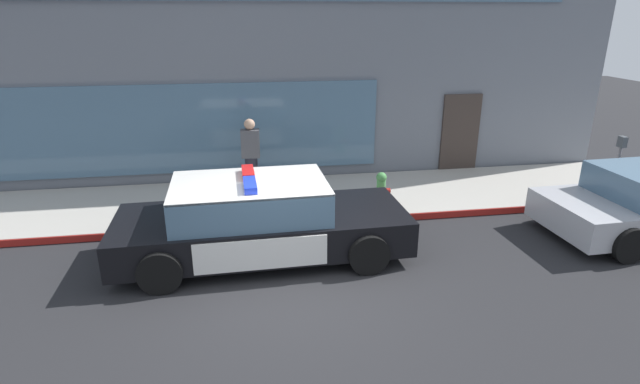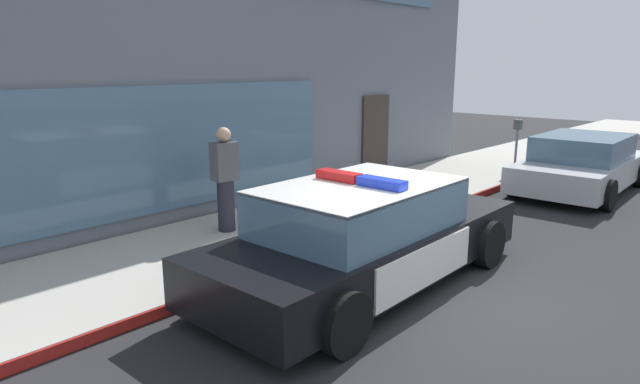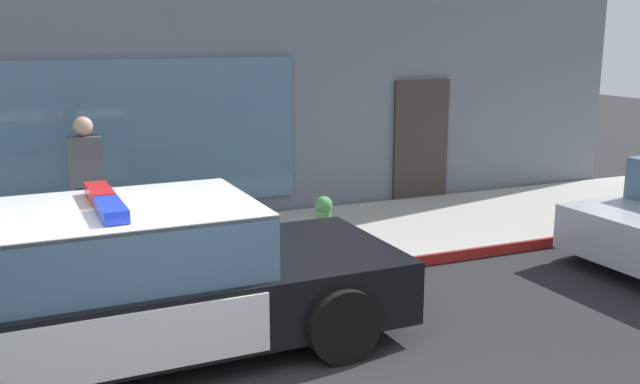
{
  "view_description": "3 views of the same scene",
  "coord_description": "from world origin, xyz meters",
  "px_view_note": "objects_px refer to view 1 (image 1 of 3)",
  "views": [
    {
      "loc": [
        -0.73,
        -6.57,
        4.02
      ],
      "look_at": [
        0.8,
        2.77,
        0.58
      ],
      "focal_mm": 27.71,
      "sensor_mm": 36.0,
      "label": 1
    },
    {
      "loc": [
        -5.85,
        -2.86,
        2.83
      ],
      "look_at": [
        0.1,
        2.63,
        0.93
      ],
      "focal_mm": 30.61,
      "sensor_mm": 36.0,
      "label": 2
    },
    {
      "loc": [
        -1.31,
        -4.98,
        2.87
      ],
      "look_at": [
        1.71,
        2.07,
        1.15
      ],
      "focal_mm": 40.32,
      "sensor_mm": 36.0,
      "label": 3
    }
  ],
  "objects_px": {
    "fire_hydrant": "(381,189)",
    "parking_meter": "(620,155)",
    "police_cruiser": "(259,220)",
    "pedestrian_on_sidewalk": "(251,156)"
  },
  "relations": [
    {
      "from": "fire_hydrant",
      "to": "parking_meter",
      "type": "height_order",
      "value": "parking_meter"
    },
    {
      "from": "parking_meter",
      "to": "police_cruiser",
      "type": "bearing_deg",
      "value": -169.68
    },
    {
      "from": "pedestrian_on_sidewalk",
      "to": "parking_meter",
      "type": "xyz_separation_m",
      "value": [
        8.02,
        -1.41,
        0.07
      ]
    },
    {
      "from": "fire_hydrant",
      "to": "parking_meter",
      "type": "bearing_deg",
      "value": -2.34
    },
    {
      "from": "fire_hydrant",
      "to": "pedestrian_on_sidewalk",
      "type": "height_order",
      "value": "pedestrian_on_sidewalk"
    },
    {
      "from": "pedestrian_on_sidewalk",
      "to": "parking_meter",
      "type": "relative_size",
      "value": 1.28
    },
    {
      "from": "fire_hydrant",
      "to": "police_cruiser",
      "type": "bearing_deg",
      "value": -147.68
    },
    {
      "from": "fire_hydrant",
      "to": "pedestrian_on_sidewalk",
      "type": "xyz_separation_m",
      "value": [
        -2.68,
        1.19,
        0.51
      ]
    },
    {
      "from": "police_cruiser",
      "to": "pedestrian_on_sidewalk",
      "type": "height_order",
      "value": "pedestrian_on_sidewalk"
    },
    {
      "from": "pedestrian_on_sidewalk",
      "to": "parking_meter",
      "type": "bearing_deg",
      "value": 84.58
    }
  ]
}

